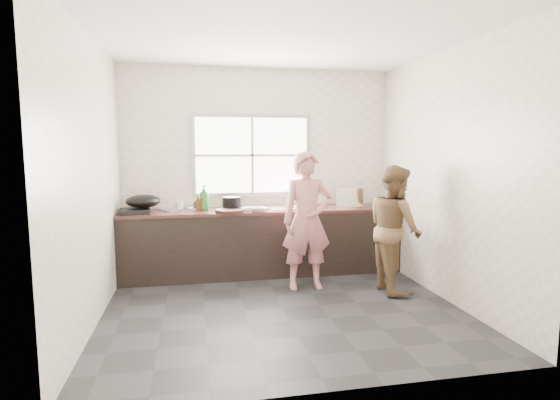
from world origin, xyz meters
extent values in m
cube|color=#262629|center=(0.00, 0.00, -0.01)|extent=(3.60, 3.20, 0.01)
cube|color=silver|center=(0.00, 0.00, 2.71)|extent=(3.60, 3.20, 0.01)
cube|color=beige|center=(0.00, 1.60, 1.35)|extent=(3.60, 0.01, 2.70)
cube|color=beige|center=(-1.80, 0.00, 1.35)|extent=(0.01, 3.20, 2.70)
cube|color=silver|center=(1.80, 0.00, 1.35)|extent=(0.01, 3.20, 2.70)
cube|color=beige|center=(0.00, -1.60, 1.35)|extent=(3.60, 0.01, 2.70)
cube|color=black|center=(0.00, 1.29, 0.41)|extent=(3.60, 0.62, 0.82)
cube|color=#381C17|center=(0.00, 1.29, 0.84)|extent=(3.60, 0.64, 0.04)
cube|color=silver|center=(0.35, 1.29, 0.86)|extent=(0.55, 0.45, 0.02)
cylinder|color=silver|center=(0.35, 1.49, 1.01)|extent=(0.02, 0.02, 0.30)
cube|color=#9EA0A5|center=(-0.10, 1.59, 1.55)|extent=(1.60, 0.05, 1.10)
cube|color=white|center=(-0.10, 1.57, 1.55)|extent=(1.50, 0.01, 1.00)
imported|color=#CE7B7B|center=(0.41, 0.60, 0.75)|extent=(0.55, 0.37, 1.51)
imported|color=brown|center=(1.39, 0.33, 0.73)|extent=(0.56, 0.71, 1.46)
cylinder|color=black|center=(-0.45, 1.09, 0.88)|extent=(0.43, 0.43, 0.04)
cube|color=#BABEC2|center=(-0.23, 1.16, 0.90)|extent=(0.23, 0.22, 0.01)
imported|color=white|center=(-0.09, 1.08, 0.89)|extent=(0.26, 0.26, 0.05)
imported|color=silver|center=(0.51, 1.08, 0.89)|extent=(0.18, 0.18, 0.06)
imported|color=silver|center=(0.45, 1.08, 0.89)|extent=(0.23, 0.23, 0.07)
cylinder|color=black|center=(-0.41, 1.27, 0.94)|extent=(0.28, 0.28, 0.17)
cylinder|color=white|center=(-0.86, 1.47, 0.87)|extent=(0.27, 0.27, 0.02)
imported|color=#277928|center=(-0.75, 1.32, 1.02)|extent=(0.16, 0.16, 0.33)
imported|color=#412A10|center=(-0.79, 1.32, 0.97)|extent=(0.12, 0.12, 0.22)
imported|color=#452311|center=(-0.83, 1.43, 0.94)|extent=(0.14, 0.14, 0.15)
cylinder|color=silver|center=(-1.06, 1.48, 0.91)|extent=(0.08, 0.08, 0.11)
cube|color=black|center=(-1.59, 1.22, 0.89)|extent=(0.39, 0.39, 0.05)
ellipsoid|color=black|center=(-1.50, 1.28, 1.00)|extent=(0.47, 0.47, 0.16)
cube|color=silver|center=(1.16, 1.27, 0.99)|extent=(0.39, 0.31, 0.26)
cylinder|color=#B4B8BB|center=(-1.16, 1.39, 0.87)|extent=(0.31, 0.31, 0.01)
cylinder|color=#A8ABAF|center=(-1.24, 1.52, 0.87)|extent=(0.33, 0.33, 0.01)
camera|label=1|loc=(-0.87, -4.28, 1.65)|focal=28.00mm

